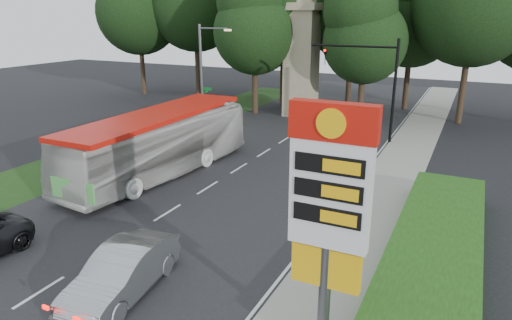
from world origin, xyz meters
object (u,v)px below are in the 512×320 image
at_px(gas_station_pylon, 329,200).
at_px(transit_bus, 159,145).
at_px(streetlight_signs, 204,72).
at_px(sedan_silver, 123,272).
at_px(monument, 302,57).
at_px(traffic_signal_mast, 376,76).

xyz_separation_m(gas_station_pylon, transit_bus, (-12.70, 9.65, -2.67)).
relative_size(streetlight_signs, sedan_silver, 1.65).
distance_m(gas_station_pylon, monument, 30.17).
bearing_deg(streetlight_signs, traffic_signal_mast, 8.92).
xyz_separation_m(transit_bus, sedan_silver, (6.05, -9.94, -0.99)).
distance_m(streetlight_signs, sedan_silver, 22.73).
relative_size(gas_station_pylon, monument, 0.68).
distance_m(gas_station_pylon, transit_bus, 16.17).
relative_size(gas_station_pylon, traffic_signal_mast, 0.95).
distance_m(streetlight_signs, monument, 9.44).
xyz_separation_m(traffic_signal_mast, monument, (-7.68, 6.00, 0.43)).
height_order(gas_station_pylon, streetlight_signs, streetlight_signs).
bearing_deg(sedan_silver, gas_station_pylon, -4.59).
bearing_deg(streetlight_signs, gas_station_pylon, -51.04).
xyz_separation_m(monument, transit_bus, (-1.50, -18.36, -3.32)).
bearing_deg(gas_station_pylon, streetlight_signs, 128.96).
relative_size(streetlight_signs, transit_bus, 0.62).
bearing_deg(monument, streetlight_signs, -121.97).
relative_size(traffic_signal_mast, sedan_silver, 1.49).
bearing_deg(sedan_silver, streetlight_signs, 108.03).
relative_size(gas_station_pylon, transit_bus, 0.54).
bearing_deg(traffic_signal_mast, gas_station_pylon, -80.91).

